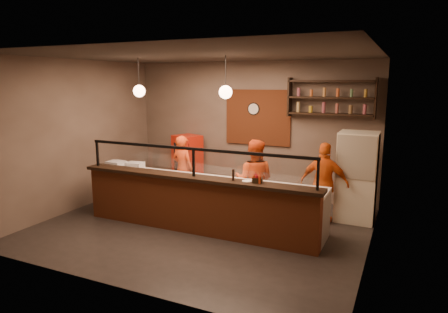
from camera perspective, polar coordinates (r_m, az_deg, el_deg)
The scene contains 29 objects.
floor at distance 7.78m, azimuth -3.14°, elevation -9.96°, with size 6.00×6.00×0.00m, color black.
ceiling at distance 7.29m, azimuth -3.40°, elevation 14.27°, with size 6.00×6.00×0.00m, color #37312A.
wall_back at distance 9.63m, azimuth 3.76°, elevation 3.87°, with size 6.00×6.00×0.00m, color #6C5C4F.
wall_left at distance 9.16m, azimuth -20.10°, elevation 2.88°, with size 5.00×5.00×0.00m, color #6C5C4F.
wall_right at distance 6.54m, azimuth 20.64°, elevation -0.09°, with size 5.00×5.00×0.00m, color #6C5C4F.
wall_front at distance 5.33m, azimuth -15.99°, elevation -2.14°, with size 6.00×6.00×0.00m, color #6C5C4F.
brick_patch at distance 9.50m, azimuth 4.85°, elevation 5.58°, with size 1.60×0.04×1.30m, color brown.
service_counter at distance 7.37m, azimuth -4.27°, elevation -7.06°, with size 4.60×0.25×1.00m, color brown.
counter_ledge at distance 7.22m, azimuth -4.33°, elevation -3.06°, with size 4.70×0.37×0.06m, color black.
worktop_cabinet at distance 7.81m, azimuth -2.48°, elevation -6.58°, with size 4.60×0.75×0.85m, color gray.
worktop at distance 7.69m, azimuth -2.50°, elevation -3.38°, with size 4.60×0.75×0.05m, color silver.
sneeze_guard at distance 7.15m, azimuth -4.37°, elevation -0.41°, with size 4.50×0.05×0.52m.
wall_shelving at distance 8.88m, azimuth 15.02°, elevation 8.13°, with size 1.84×0.28×0.85m.
wall_clock at distance 9.51m, azimuth 4.27°, elevation 6.80°, with size 0.30×0.30×0.04m, color black.
pendant_left at distance 8.26m, azimuth -12.02°, elevation 9.15°, with size 0.24×0.24×0.77m.
pendant_right at distance 7.28m, azimuth 0.22°, elevation 9.19°, with size 0.24×0.24×0.77m.
cook_left at distance 9.07m, azimuth -5.92°, elevation -1.87°, with size 0.57×0.37×1.55m, color #EA4716.
cook_mid at distance 7.94m, azimuth 4.31°, elevation -3.39°, with size 0.79×0.62×1.63m, color #CF4213.
cook_right at distance 8.00m, azimuth 14.14°, elevation -3.72°, with size 0.93×0.39×1.59m, color #DF5A15.
fridge at distance 8.30m, azimuth 18.45°, elevation -2.76°, with size 0.74×0.69×1.78m, color beige.
red_cooler at distance 10.12m, azimuth -5.23°, elevation -0.94°, with size 0.61×0.56×1.41m, color red.
pizza_dough at distance 7.48m, azimuth 1.63°, elevation -3.52°, with size 0.50×0.50×0.01m, color #EEE2C9.
prep_tub_a at distance 8.86m, azimuth -14.88°, elevation -1.14°, with size 0.32×0.25×0.16m, color white.
prep_tub_b at distance 8.58m, azimuth -12.60°, elevation -1.38°, with size 0.34×0.27×0.17m, color silver.
prep_tub_c at distance 8.80m, azimuth -15.22°, elevation -1.20°, with size 0.34×0.27×0.17m, color silver.
rolling_pin at distance 8.79m, azimuth -13.24°, elevation -1.49°, with size 0.06×0.06×0.33m, color yellow.
condiment_caddy at distance 6.76m, azimuth 4.82°, elevation -3.37°, with size 0.16×0.13×0.09m, color black.
pepper_mill at distance 6.88m, azimuth 1.32°, elevation -2.64°, with size 0.04×0.04×0.20m, color black.
small_plate at distance 6.85m, azimuth 3.28°, elevation -3.51°, with size 0.17×0.17×0.01m, color white.
Camera 1 is at (3.43, -6.42, 2.75)m, focal length 32.00 mm.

